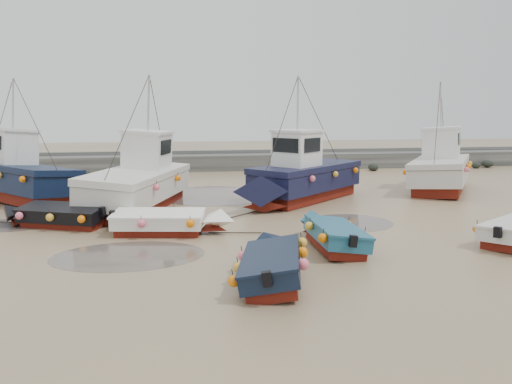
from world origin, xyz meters
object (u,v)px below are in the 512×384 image
dinghy_2 (331,231)px  person (121,217)px  cabin_boat_0 (14,175)px  cabin_boat_2 (300,176)px  cabin_boat_3 (442,167)px  cabin_boat_1 (142,180)px  dinghy_5 (169,219)px  dinghy_1 (276,259)px  dinghy_4 (55,213)px

dinghy_2 → person: 9.65m
cabin_boat_0 → cabin_boat_2: size_ratio=1.03×
dinghy_2 → cabin_boat_3: (10.29, 10.97, 0.79)m
dinghy_2 → cabin_boat_1: (-6.71, 8.37, 0.75)m
dinghy_5 → cabin_boat_3: (15.71, 8.22, 0.80)m
cabin_boat_1 → cabin_boat_2: 7.83m
dinghy_1 → dinghy_4: 10.64m
dinghy_4 → cabin_boat_2: cabin_boat_2 is taller
dinghy_1 → person: (-4.98, 8.95, -0.56)m
dinghy_5 → person: 3.95m
dinghy_4 → cabin_boat_2: size_ratio=0.65×
dinghy_5 → cabin_boat_0: size_ratio=0.65×
dinghy_4 → person: size_ratio=3.17×
person → dinghy_4: bearing=4.0°
dinghy_5 → cabin_boat_0: (-7.88, 8.59, 0.77)m
dinghy_2 → cabin_boat_0: size_ratio=0.63×
cabin_boat_2 → cabin_boat_3: bearing=-117.4°
dinghy_1 → cabin_boat_1: (-4.21, 11.25, 0.76)m
dinghy_2 → cabin_boat_2: size_ratio=0.65×
dinghy_5 → cabin_boat_0: bearing=-127.6°
dinghy_2 → cabin_boat_2: 8.67m
dinghy_1 → dinghy_2: size_ratio=1.03×
cabin_boat_0 → cabin_boat_3: 23.59m
cabin_boat_1 → cabin_boat_2: (7.83, 0.19, 0.03)m
dinghy_4 → cabin_boat_1: cabin_boat_1 is taller
dinghy_2 → cabin_boat_2: cabin_boat_2 is taller
dinghy_5 → cabin_boat_0: 11.68m
cabin_boat_1 → cabin_boat_2: size_ratio=1.29×
cabin_boat_1 → dinghy_1: bearing=-51.4°
dinghy_1 → cabin_boat_1: size_ratio=0.52×
dinghy_5 → person: (-2.05, 3.33, -0.55)m
dinghy_5 → dinghy_1: bearing=37.4°
dinghy_5 → cabin_boat_2: (6.54, 5.81, 0.78)m
dinghy_4 → cabin_boat_1: size_ratio=0.51×
cabin_boat_1 → dinghy_4: bearing=-113.4°
cabin_boat_1 → person: cabin_boat_1 is taller
dinghy_1 → cabin_boat_3: (12.78, 13.85, 0.79)m
dinghy_5 → cabin_boat_3: 17.75m
cabin_boat_0 → person: cabin_boat_0 is taller
dinghy_1 → dinghy_5: bearing=131.3°
dinghy_1 → person: dinghy_1 is taller
person → dinghy_5: bearing=97.3°
dinghy_1 → cabin_boat_3: 18.86m
dinghy_1 → cabin_boat_0: 17.87m
dinghy_1 → cabin_boat_1: cabin_boat_1 is taller
cabin_boat_0 → dinghy_1: bearing=-94.9°
dinghy_4 → dinghy_5: bearing=-91.6°
cabin_boat_2 → person: size_ratio=4.85×
cabin_boat_2 → cabin_boat_3: (9.17, 2.41, 0.01)m
dinghy_5 → person: dinghy_5 is taller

